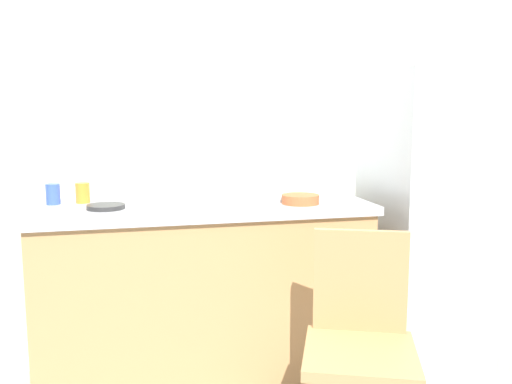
# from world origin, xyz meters

# --- Properties ---
(back_wall) EXTENTS (4.80, 0.10, 2.46)m
(back_wall) POSITION_xyz_m (0.00, 1.00, 1.23)
(back_wall) COLOR silver
(back_wall) RESTS_ON ground_plane
(cabinet_base) EXTENTS (1.54, 0.60, 0.87)m
(cabinet_base) POSITION_xyz_m (-0.24, 0.65, 0.43)
(cabinet_base) COLOR tan
(cabinet_base) RESTS_ON ground_plane
(countertop) EXTENTS (1.58, 0.64, 0.04)m
(countertop) POSITION_xyz_m (-0.24, 0.65, 0.89)
(countertop) COLOR #B7B7BC
(countertop) RESTS_ON cabinet_base
(faucet) EXTENTS (0.02, 0.02, 0.28)m
(faucet) POSITION_xyz_m (-0.37, 0.90, 1.05)
(faucet) COLOR #B7B7BC
(faucet) RESTS_ON countertop
(refrigerator) EXTENTS (0.52, 0.62, 1.55)m
(refrigerator) POSITION_xyz_m (0.94, 0.64, 0.77)
(refrigerator) COLOR silver
(refrigerator) RESTS_ON ground_plane
(chair) EXTENTS (0.52, 0.52, 0.89)m
(chair) POSITION_xyz_m (0.23, -0.14, 0.50)
(chair) COLOR tan
(chair) RESTS_ON ground_plane
(dish_tray) EXTENTS (0.28, 0.20, 0.05)m
(dish_tray) POSITION_xyz_m (0.02, 0.68, 0.93)
(dish_tray) COLOR white
(dish_tray) RESTS_ON countertop
(terracotta_bowl) EXTENTS (0.18, 0.18, 0.04)m
(terracotta_bowl) POSITION_xyz_m (0.21, 0.51, 0.93)
(terracotta_bowl) COLOR #B25B33
(terracotta_bowl) RESTS_ON countertop
(hotplate) EXTENTS (0.17, 0.17, 0.02)m
(hotplate) POSITION_xyz_m (-0.68, 0.58, 0.92)
(hotplate) COLOR #2D2D2D
(hotplate) RESTS_ON countertop
(cup_blue) EXTENTS (0.07, 0.07, 0.10)m
(cup_blue) POSITION_xyz_m (-0.93, 0.76, 0.96)
(cup_blue) COLOR blue
(cup_blue) RESTS_ON countertop
(cup_orange) EXTENTS (0.07, 0.07, 0.10)m
(cup_orange) POSITION_xyz_m (-0.80, 0.78, 0.96)
(cup_orange) COLOR orange
(cup_orange) RESTS_ON countertop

